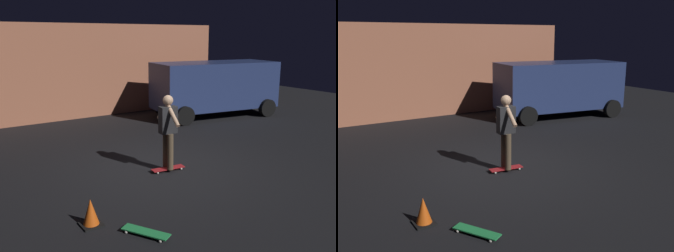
{
  "view_description": "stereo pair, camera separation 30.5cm",
  "coord_description": "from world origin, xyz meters",
  "views": [
    {
      "loc": [
        -4.43,
        -6.86,
        3.0
      ],
      "look_at": [
        0.05,
        -0.18,
        1.05
      ],
      "focal_mm": 40.05,
      "sensor_mm": 36.0,
      "label": 1
    },
    {
      "loc": [
        -4.17,
        -7.03,
        3.0
      ],
      "look_at": [
        0.05,
        -0.18,
        1.05
      ],
      "focal_mm": 40.05,
      "sensor_mm": 36.0,
      "label": 2
    }
  ],
  "objects": [
    {
      "name": "traffic_cone",
      "position": [
        -2.39,
        -1.58,
        0.21
      ],
      "size": [
        0.34,
        0.34,
        0.46
      ],
      "color": "black",
      "rests_on": "ground_plane"
    },
    {
      "name": "low_building",
      "position": [
        0.59,
        8.41,
        1.71
      ],
      "size": [
        11.82,
        4.4,
        3.42
      ],
      "color": "#B76B4C",
      "rests_on": "ground_plane"
    },
    {
      "name": "skater",
      "position": [
        0.05,
        -0.18,
        1.04
      ],
      "size": [
        0.4,
        0.99,
        1.67
      ],
      "color": "brown",
      "rests_on": "skateboard_ridden"
    },
    {
      "name": "ground_plane",
      "position": [
        0.0,
        0.0,
        0.0
      ],
      "size": [
        28.0,
        28.0,
        0.0
      ],
      "primitive_type": "plane",
      "color": "black"
    },
    {
      "name": "skateboard_ridden",
      "position": [
        0.05,
        -0.18,
        0.06
      ],
      "size": [
        0.8,
        0.29,
        0.07
      ],
      "color": "#AD1E23",
      "rests_on": "ground_plane"
    },
    {
      "name": "skateboard_spare",
      "position": [
        -1.81,
        -2.34,
        0.06
      ],
      "size": [
        0.56,
        0.78,
        0.07
      ],
      "color": "green",
      "rests_on": "ground_plane"
    },
    {
      "name": "parked_van",
      "position": [
        4.9,
        3.87,
        1.16
      ],
      "size": [
        4.85,
        2.84,
        2.03
      ],
      "color": "navy",
      "rests_on": "ground_plane"
    }
  ]
}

